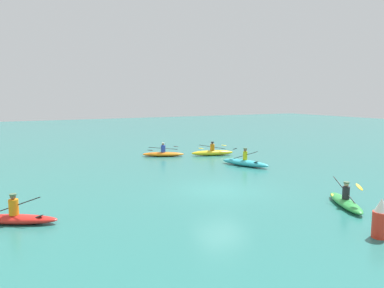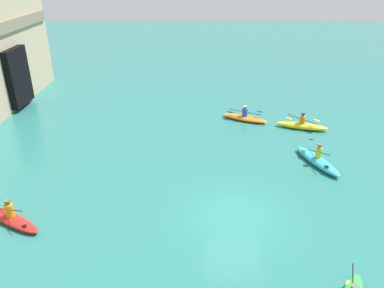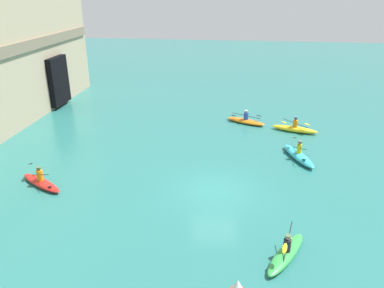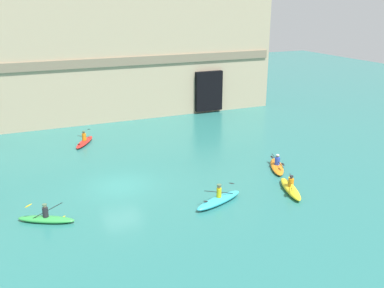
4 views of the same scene
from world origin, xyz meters
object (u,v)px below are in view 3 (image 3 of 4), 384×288
kayak_red (41,182)px  kayak_cyan (298,155)px  kayak_yellow (295,129)px  kayak_green (286,253)px  kayak_orange (246,121)px

kayak_red → kayak_cyan: bearing=51.1°
kayak_yellow → kayak_green: bearing=-80.7°
kayak_orange → kayak_cyan: bearing=143.7°
kayak_orange → kayak_green: kayak_green is taller
kayak_red → kayak_green: 13.29m
kayak_red → kayak_orange: bearing=77.0°
kayak_cyan → kayak_yellow: bearing=154.9°
kayak_orange → kayak_green: (-15.80, -1.56, -0.00)m
kayak_yellow → kayak_green: 14.51m
kayak_orange → kayak_yellow: size_ratio=0.95×
kayak_cyan → kayak_red: 15.24m
kayak_yellow → kayak_green: size_ratio=1.10×
kayak_red → kayak_green: (-4.24, -12.59, -0.01)m
kayak_cyan → kayak_orange: (6.25, 3.25, -0.03)m
kayak_yellow → kayak_green: (-14.37, 2.04, -0.04)m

